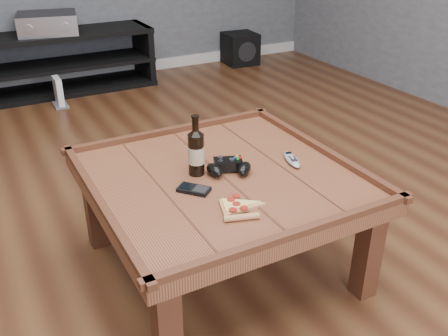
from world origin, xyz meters
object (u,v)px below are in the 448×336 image
media_console (69,62)px  game_controller (229,167)px  game_console (59,93)px  remote_control (292,159)px  coffee_table (221,188)px  subwoofer (240,49)px  smartphone (194,189)px  pizza_slice (237,208)px  beer_bottle (196,151)px  av_receiver (48,23)px

media_console → game_controller: game_controller is taller
game_console → remote_control: bearing=-77.8°
coffee_table → subwoofer: bearing=58.6°
game_controller → smartphone: (-0.19, -0.07, -0.02)m
pizza_slice → game_console: size_ratio=1.07×
pizza_slice → coffee_table: bearing=91.5°
remote_control → game_controller: bearing=-172.3°
media_console → beer_bottle: size_ratio=5.70×
game_controller → subwoofer: bearing=81.2°
media_console → pizza_slice: bearing=-91.4°
smartphone → subwoofer: size_ratio=0.40×
media_console → subwoofer: bearing=1.6°
beer_bottle → remote_control: beer_bottle is taller
smartphone → av_receiver: bearing=48.7°
game_controller → smartphone: game_controller is taller
media_console → game_controller: bearing=-89.3°
beer_bottle → game_controller: beer_bottle is taller
coffee_table → media_console: (0.00, 2.75, -0.15)m
game_console → coffee_table: bearing=-84.9°
beer_bottle → av_receiver: bearing=90.9°
beer_bottle → subwoofer: 3.30m
media_console → av_receiver: av_receiver is taller
remote_control → beer_bottle: bearing=-177.4°
smartphone → game_console: (-0.03, 2.46, -0.35)m
pizza_slice → av_receiver: (-0.05, 3.00, 0.12)m
game_controller → pizza_slice: bearing=-90.6°
coffee_table → game_console: 2.42m
smartphone → subwoofer: (1.86, 2.86, -0.31)m
subwoofer → media_console: bearing=-174.6°
coffee_table → remote_control: coffee_table is taller
pizza_slice → smartphone: (-0.08, 0.19, 0.00)m
coffee_table → smartphone: (-0.15, -0.07, 0.07)m
media_console → coffee_table: bearing=-90.0°
coffee_table → beer_bottle: bearing=146.2°
coffee_table → media_console: size_ratio=0.74×
media_console → pizza_slice: size_ratio=5.66×
beer_bottle → smartphone: 0.17m
av_receiver → subwoofer: av_receiver is taller
coffee_table → game_console: (-0.18, 2.39, -0.29)m
media_console → game_console: 0.42m
beer_bottle → subwoofer: (1.79, 2.74, -0.40)m
coffee_table → av_receiver: bearing=92.5°
media_console → av_receiver: bearing=-177.3°
media_console → smartphone: size_ratio=10.72×
game_controller → game_console: 2.43m
subwoofer → game_console: (-1.88, -0.41, -0.05)m
remote_control → game_console: bearing=117.2°
coffee_table → game_controller: (0.03, 0.00, 0.08)m
remote_control → subwoofer: size_ratio=0.49×
subwoofer → coffee_table: bearing=-117.6°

